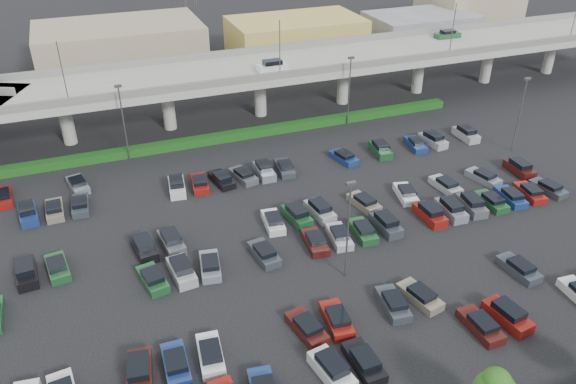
# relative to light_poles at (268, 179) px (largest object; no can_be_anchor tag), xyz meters

# --- Properties ---
(ground) EXTENTS (280.00, 280.00, 0.00)m
(ground) POSITION_rel_light_poles_xyz_m (4.13, -2.00, -6.24)
(ground) COLOR black
(overpass) EXTENTS (150.00, 13.00, 15.80)m
(overpass) POSITION_rel_light_poles_xyz_m (3.91, 29.99, 0.73)
(overpass) COLOR #979890
(overpass) RESTS_ON ground
(hedge) EXTENTS (66.00, 1.60, 1.10)m
(hedge) POSITION_rel_light_poles_xyz_m (4.13, 23.00, -5.69)
(hedge) COLOR #143C11
(hedge) RESTS_ON ground
(parked_cars) EXTENTS (63.06, 41.68, 1.67)m
(parked_cars) POSITION_rel_light_poles_xyz_m (2.47, -4.73, -5.62)
(parked_cars) COLOR navy
(parked_cars) RESTS_ON ground
(light_poles) EXTENTS (66.90, 48.38, 10.30)m
(light_poles) POSITION_rel_light_poles_xyz_m (0.00, 0.00, 0.00)
(light_poles) COLOR #4B4B50
(light_poles) RESTS_ON ground
(distant_buildings) EXTENTS (138.00, 24.00, 9.00)m
(distant_buildings) POSITION_rel_light_poles_xyz_m (16.50, 59.81, -2.49)
(distant_buildings) COLOR slate
(distant_buildings) RESTS_ON ground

